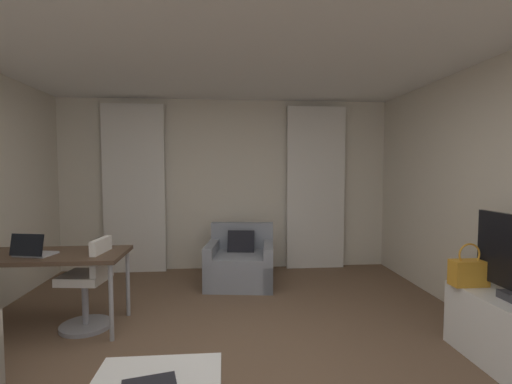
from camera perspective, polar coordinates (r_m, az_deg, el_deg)
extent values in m
plane|color=brown|center=(3.10, -3.99, -26.30)|extent=(12.00, 12.00, 0.00)
cube|color=beige|center=(5.73, -4.55, 1.11)|extent=(5.12, 0.06, 2.60)
cube|color=white|center=(2.90, -4.24, 25.52)|extent=(5.12, 6.12, 0.06)
cube|color=silver|center=(5.76, -18.36, 0.46)|extent=(0.90, 0.06, 2.50)
cube|color=silver|center=(5.77, 9.24, 0.60)|extent=(0.90, 0.06, 2.50)
cube|color=gray|center=(5.02, -2.45, -11.82)|extent=(0.97, 0.93, 0.42)
cube|color=gray|center=(5.27, -2.14, -6.71)|extent=(0.88, 0.25, 0.36)
cube|color=gray|center=(4.99, 1.95, -11.10)|extent=(0.22, 0.84, 0.56)
cube|color=gray|center=(5.05, -6.79, -10.94)|extent=(0.22, 0.84, 0.56)
cube|color=black|center=(5.07, -2.34, -8.05)|extent=(0.38, 0.25, 0.37)
cube|color=#4C3828|center=(4.08, -29.96, -8.55)|extent=(1.49, 0.68, 0.04)
cylinder|color=#99999E|center=(4.20, -19.24, -13.14)|extent=(0.04, 0.04, 0.70)
cylinder|color=#99999E|center=(3.67, -21.54, -15.65)|extent=(0.04, 0.04, 0.70)
cylinder|color=gray|center=(4.08, -24.95, -15.56)|extent=(0.06, 0.06, 0.46)
cylinder|color=gray|center=(4.16, -24.87, -18.30)|extent=(0.48, 0.48, 0.04)
cube|color=silver|center=(4.00, -25.05, -11.90)|extent=(0.45, 0.45, 0.08)
cube|color=silver|center=(3.88, -22.87, -9.14)|extent=(0.10, 0.36, 0.34)
cube|color=#ADADB2|center=(4.05, -30.95, -8.25)|extent=(0.36, 0.29, 0.02)
cube|color=black|center=(3.94, -32.01, -6.98)|extent=(0.32, 0.12, 0.20)
cube|color=orange|center=(3.70, 30.11, -10.80)|extent=(0.30, 0.14, 0.22)
torus|color=orange|center=(3.67, 30.19, -8.38)|extent=(0.20, 0.02, 0.20)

